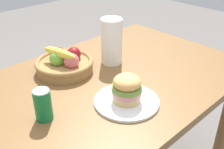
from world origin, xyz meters
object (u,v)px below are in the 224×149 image
object	(u,v)px
sandwich	(127,88)
paper_towel_roll	(112,41)
soda_can	(43,105)
fruit_basket	(64,63)
plate	(126,101)

from	to	relation	value
sandwich	paper_towel_roll	xyz separation A→B (m)	(0.21, 0.31, 0.05)
sandwich	soda_can	distance (m)	0.33
fruit_basket	plate	bearing A→B (deg)	-86.17
plate	sandwich	xyz separation A→B (m)	(0.00, 0.00, 0.06)
sandwich	soda_can	xyz separation A→B (m)	(-0.30, 0.14, -0.01)
plate	sandwich	size ratio (longest dim) A/B	2.16
soda_can	paper_towel_roll	distance (m)	0.54
soda_can	sandwich	bearing A→B (deg)	-25.55
fruit_basket	paper_towel_roll	xyz separation A→B (m)	(0.24, -0.09, 0.07)
fruit_basket	paper_towel_roll	size ratio (longest dim) A/B	1.21
plate	fruit_basket	distance (m)	0.41
sandwich	soda_can	size ratio (longest dim) A/B	1.00
soda_can	paper_towel_roll	xyz separation A→B (m)	(0.51, 0.17, 0.06)
sandwich	paper_towel_roll	size ratio (longest dim) A/B	0.52
sandwich	fruit_basket	size ratio (longest dim) A/B	0.43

